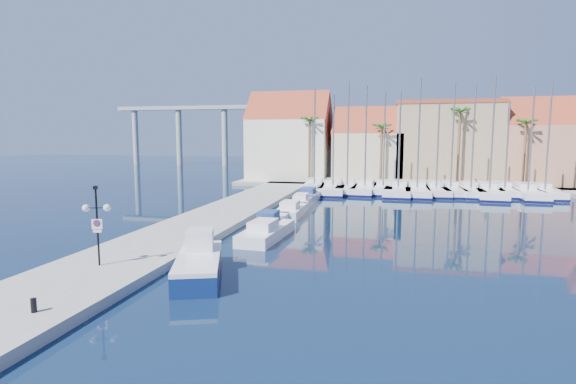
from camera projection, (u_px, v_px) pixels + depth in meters
The scene contains 35 objects.
ground at pixel (278, 279), 22.39m from camera, with size 260.00×260.00×0.00m, color black.
quay_west at pixel (213, 219), 37.41m from camera, with size 6.00×77.00×0.50m, color gray.
shore_north at pixel (423, 183), 66.57m from camera, with size 54.00×16.00×0.50m, color gray.
lamp_post at pixel (97, 213), 22.71m from camera, with size 1.34×0.71×4.12m.
bollard at pixel (34, 305), 16.86m from camera, with size 0.22×0.22×0.54m, color black.
fishing_boat at pixel (199, 262), 22.78m from camera, with size 4.06×6.59×2.19m.
motorboat_west_0 at pixel (266, 232), 31.15m from camera, with size 2.59×6.90×1.40m.
motorboat_west_1 at pixel (270, 222), 34.81m from camera, with size 2.05×6.01×1.40m.
motorboat_west_2 at pixel (291, 210), 40.21m from camera, with size 2.19×6.44×1.40m.
motorboat_west_3 at pixel (302, 202), 45.40m from camera, with size 1.84×5.49×1.40m.
motorboat_west_4 at pixel (308, 195), 50.53m from camera, with size 2.27×7.07×1.40m.
motorboat_west_5 at pixel (313, 191), 54.17m from camera, with size 2.39×6.98×1.40m.
sailboat_0 at pixel (315, 187), 58.01m from camera, with size 3.54×10.33×12.92m.
sailboat_1 at pixel (333, 188), 57.10m from camera, with size 3.67×12.01×12.13m.
sailboat_2 at pixel (347, 187), 57.13m from camera, with size 2.69×9.41×13.74m.
sailboat_3 at pixel (365, 188), 56.70m from camera, with size 3.35×10.39×13.19m.
sailboat_4 at pixel (383, 188), 56.25m from camera, with size 2.36×8.76×12.53m.
sailboat_5 at pixel (398, 189), 55.42m from camera, with size 3.70×11.96×12.31m.
sailboat_6 at pixel (417, 190), 54.79m from camera, with size 2.99×10.94×13.85m.
sailboat_7 at pixel (435, 190), 54.92m from camera, with size 2.92×9.82×11.09m.
sailboat_8 at pixel (450, 190), 54.89m from camera, with size 3.31×10.02×13.35m.
sailboat_9 at pixel (470, 191), 53.88m from camera, with size 2.43×9.08×12.90m.
sailboat_10 at pixel (489, 192), 53.09m from camera, with size 3.96×11.80×13.84m.
sailboat_11 at pixel (504, 191), 53.99m from camera, with size 2.65×8.52×11.18m.
sailboat_12 at pixel (526, 193), 52.20m from camera, with size 3.01×10.41×12.62m.
sailboat_13 at pixel (543, 192), 52.39m from camera, with size 2.90×8.66×13.30m.
building_0 at pixel (290, 140), 69.26m from camera, with size 12.30×9.00×13.50m.
building_1 at pixel (368, 148), 66.75m from camera, with size 10.30×8.00×11.00m.
building_2 at pixel (446, 142), 65.16m from camera, with size 14.20×10.20×11.50m.
building_3 at pixel (538, 145), 61.58m from camera, with size 10.30×8.00×12.00m.
palm_0 at pixel (310, 122), 63.22m from camera, with size 2.60×2.60×10.15m.
palm_1 at pixel (382, 129), 61.12m from camera, with size 2.60×2.60×9.15m.
palm_2 at pixel (460, 114), 58.67m from camera, with size 2.60×2.60×11.15m.
palm_3 at pixel (526, 124), 57.07m from camera, with size 2.60×2.60×9.65m.
viaduct at pixel (205, 123), 109.11m from camera, with size 48.00×2.20×14.45m.
Camera 1 is at (5.31, -21.02, 7.08)m, focal length 28.00 mm.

